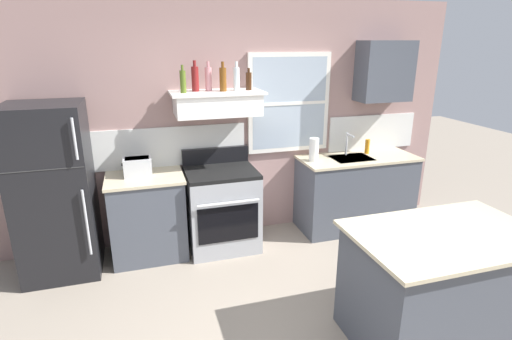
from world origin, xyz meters
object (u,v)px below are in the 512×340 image
Objects in this scene: paper_towel_roll at (314,150)px; stove_range at (222,208)px; bottle_olive_oil_square at (183,81)px; bottle_brown_stout at (249,81)px; toaster at (138,166)px; bottle_rose_pink at (208,79)px; refrigerator at (54,192)px; dish_soap_bottle at (367,146)px; bottle_amber_wine at (223,79)px; bottle_red_label_wine at (195,78)px; kitchen_island at (440,286)px; bottle_clear_tall at (236,79)px.

stove_range is at bearing -178.07° from paper_towel_roll.
bottle_olive_oil_square is 0.70m from bottle_brown_stout.
bottle_rose_pink is (0.79, 0.07, 0.86)m from toaster.
bottle_olive_oil_square is 1.67m from paper_towel_roll.
dish_soap_bottle is at bearing 2.60° from refrigerator.
bottle_amber_wine is 1.66× the size of dish_soap_bottle.
bottle_red_label_wine is (-0.21, 0.15, 1.41)m from stove_range.
bottle_brown_stout is at bearing 4.04° from bottle_olive_oil_square.
bottle_olive_oil_square is at bearing 171.17° from stove_range.
bottle_olive_oil_square is 0.88× the size of bottle_red_label_wine.
bottle_red_label_wine is at bearing 179.63° from dish_soap_bottle.
refrigerator is at bearing -177.40° from dish_soap_bottle.
bottle_red_label_wine is 1.36× the size of bottle_brown_stout.
bottle_red_label_wine is at bearing 125.60° from kitchen_island.
bottle_rose_pink is 0.21× the size of kitchen_island.
bottle_amber_wine reaches higher than bottle_olive_oil_square.
bottle_clear_tall reaches higher than stove_range.
bottle_amber_wine is (0.41, 0.02, 0.01)m from bottle_olive_oil_square.
toaster is at bearing -178.71° from dish_soap_bottle.
bottle_olive_oil_square is 0.92× the size of bottle_clear_tall.
bottle_rose_pink reaches higher than kitchen_island.
bottle_brown_stout is at bearing -178.71° from dish_soap_bottle.
bottle_brown_stout is 0.85× the size of paper_towel_roll.
toaster is at bearing 179.23° from bottle_clear_tall.
stove_range is at bearing 123.56° from kitchen_island.
bottle_brown_stout is at bearing 6.05° from bottle_amber_wine.
bottle_rose_pink is at bearing 174.59° from paper_towel_roll.
dish_soap_bottle is at bearing 2.04° from bottle_amber_wine.
paper_towel_roll is at bearing -172.58° from dish_soap_bottle.
bottle_amber_wine is 1.31× the size of bottle_brown_stout.
stove_range is at bearing -131.98° from bottle_amber_wine.
bottle_rose_pink reaches higher than refrigerator.
paper_towel_roll is (1.97, -0.04, 0.04)m from toaster.
bottle_rose_pink is at bearing 5.35° from toaster.
refrigerator is 1.78m from bottle_red_label_wine.
toaster is 1.10× the size of paper_towel_roll.
bottle_rose_pink is at bearing 19.22° from bottle_olive_oil_square.
stove_range is 2.32m from kitchen_island.
bottle_red_label_wine is at bearing 6.60° from toaster.
bottle_amber_wine is at bearing -173.95° from bottle_brown_stout.
bottle_rose_pink is 0.16m from bottle_amber_wine.
bottle_olive_oil_square reaches higher than stove_range.
toaster is 0.99m from bottle_olive_oil_square.
paper_towel_roll is at bearing 95.01° from kitchen_island.
kitchen_island is at bearing -61.64° from bottle_clear_tall.
paper_towel_roll is at bearing 1.25° from refrigerator.
dish_soap_bottle is (2.23, 0.08, -0.86)m from bottle_olive_oil_square.
bottle_clear_tall is 1.31× the size of bottle_brown_stout.
stove_range is 1.42m from bottle_clear_tall.
bottle_olive_oil_square reaches higher than kitchen_island.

